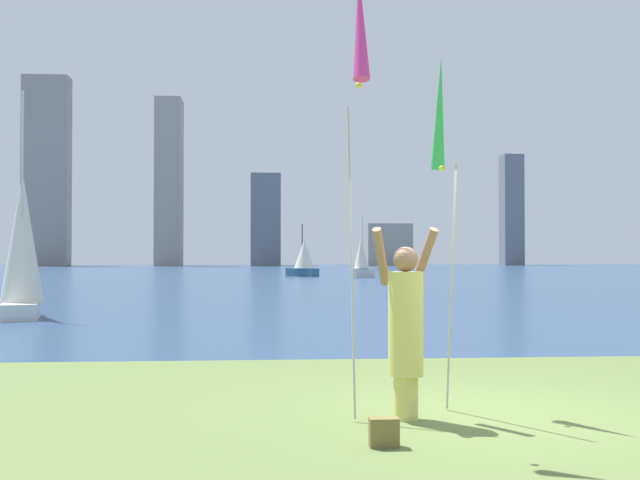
# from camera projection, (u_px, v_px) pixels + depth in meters

# --- Properties ---
(ground) EXTENTS (120.00, 138.00, 0.12)m
(ground) POSITION_uv_depth(u_px,v_px,m) (292.00, 277.00, 58.85)
(ground) COLOR #5B7038
(person) EXTENTS (0.70, 0.52, 1.92)m
(person) POSITION_uv_depth(u_px,v_px,m) (405.00, 325.00, 7.79)
(person) COLOR #D8CC66
(person) RESTS_ON ground
(kite_flag_left) EXTENTS (0.16, 1.22, 4.36)m
(kite_flag_left) POSITION_uv_depth(u_px,v_px,m) (359.00, 38.00, 7.33)
(kite_flag_left) COLOR #B2B2B7
(kite_flag_left) RESTS_ON ground
(kite_flag_right) EXTENTS (0.16, 0.93, 3.82)m
(kite_flag_right) POSITION_uv_depth(u_px,v_px,m) (440.00, 121.00, 8.57)
(kite_flag_right) COLOR #B2B2B7
(kite_flag_right) RESTS_ON ground
(bag) EXTENTS (0.25, 0.14, 0.25)m
(bag) POSITION_uv_depth(u_px,v_px,m) (384.00, 432.00, 6.66)
(bag) COLOR olive
(bag) RESTS_ON ground
(sailboat_0) EXTENTS (1.92, 1.81, 4.52)m
(sailboat_0) POSITION_uv_depth(u_px,v_px,m) (362.00, 258.00, 55.97)
(sailboat_0) COLOR silver
(sailboat_0) RESTS_ON ground
(sailboat_3) EXTENTS (2.46, 2.86, 3.97)m
(sailboat_3) POSITION_uv_depth(u_px,v_px,m) (304.00, 258.00, 58.82)
(sailboat_3) COLOR #2D6084
(sailboat_3) RESTS_ON ground
(sailboat_8) EXTENTS (1.34, 2.29, 5.89)m
(sailboat_8) POSITION_uv_depth(u_px,v_px,m) (22.00, 249.00, 20.22)
(sailboat_8) COLOR silver
(sailboat_8) RESTS_ON ground
(skyline_tower_0) EXTENTS (6.56, 3.23, 27.80)m
(skyline_tower_0) POSITION_uv_depth(u_px,v_px,m) (47.00, 171.00, 114.34)
(skyline_tower_0) COLOR gray
(skyline_tower_0) RESTS_ON ground
(skyline_tower_1) EXTENTS (3.72, 5.18, 24.39)m
(skyline_tower_1) POSITION_uv_depth(u_px,v_px,m) (169.00, 182.00, 114.05)
(skyline_tower_1) COLOR gray
(skyline_tower_1) RESTS_ON ground
(skyline_tower_2) EXTENTS (4.31, 7.27, 13.38)m
(skyline_tower_2) POSITION_uv_depth(u_px,v_px,m) (266.00, 220.00, 115.16)
(skyline_tower_2) COLOR slate
(skyline_tower_2) RESTS_ON ground
(skyline_tower_3) EXTENTS (6.75, 7.93, 6.28)m
(skyline_tower_3) POSITION_uv_depth(u_px,v_px,m) (386.00, 245.00, 119.86)
(skyline_tower_3) COLOR gray
(skyline_tower_3) RESTS_ON ground
(skyline_tower_4) EXTENTS (3.05, 3.18, 17.02)m
(skyline_tower_4) POSITION_uv_depth(u_px,v_px,m) (512.00, 210.00, 120.31)
(skyline_tower_4) COLOR slate
(skyline_tower_4) RESTS_ON ground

